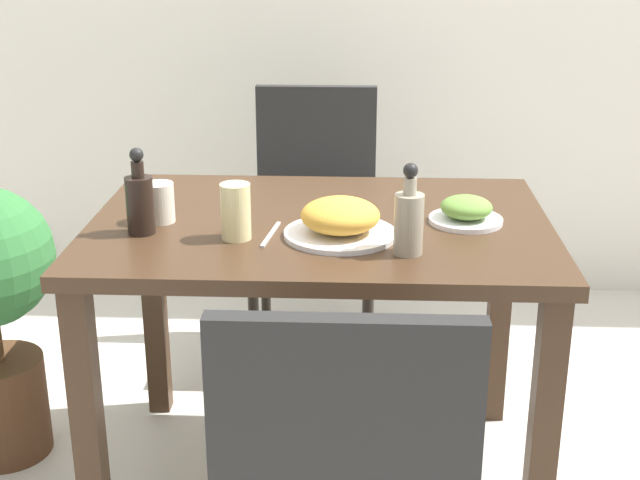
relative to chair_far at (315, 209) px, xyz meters
name	(u,v)px	position (x,y,z in m)	size (l,w,h in m)	color
ground_plane	(320,476)	(0.05, -0.78, -0.50)	(16.00, 16.00, 0.00)	beige
dining_table	(320,262)	(0.05, -0.78, 0.12)	(1.10, 0.77, 0.72)	#3D2819
chair_far	(315,209)	(0.00, 0.00, 0.00)	(0.42, 0.42, 0.88)	black
food_plate	(340,220)	(0.10, -0.89, 0.27)	(0.26, 0.26, 0.09)	white
side_plate	(466,211)	(0.40, -0.78, 0.25)	(0.17, 0.17, 0.06)	white
drink_cup	(159,203)	(-0.33, -0.81, 0.27)	(0.07, 0.07, 0.09)	silver
juice_glass	(236,211)	(-0.13, -0.92, 0.29)	(0.07, 0.07, 0.13)	beige
sauce_bottle	(140,201)	(-0.35, -0.89, 0.30)	(0.06, 0.06, 0.20)	black
condiment_bottle	(409,220)	(0.25, -1.00, 0.30)	(0.06, 0.06, 0.20)	gray
fork_utensil	(271,234)	(-0.05, -0.89, 0.23)	(0.03, 0.16, 0.00)	silver
spoon_utensil	(410,236)	(0.26, -0.89, 0.23)	(0.04, 0.20, 0.00)	silver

